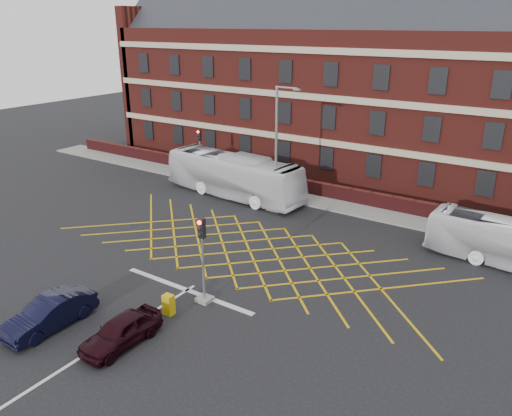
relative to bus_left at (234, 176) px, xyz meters
The scene contains 15 objects.
ground 11.56m from the bus_left, 55.24° to the right, with size 120.00×120.00×0.00m, color black.
victorian_building 15.59m from the bus_left, 61.73° to the left, with size 51.00×12.17×20.40m.
boundary_wall 7.53m from the bus_left, 28.86° to the left, with size 56.00×0.50×1.10m, color #471314.
far_pavement 7.20m from the bus_left, 21.70° to the left, with size 60.00×3.00×0.12m, color slate.
box_junction_hatching 10.00m from the bus_left, 48.61° to the right, with size 11.50×0.12×0.02m, color #CC990C.
stop_line 14.55m from the bus_left, 63.18° to the right, with size 8.00×0.30×0.02m, color silver.
centre_line 20.54m from the bus_left, 71.41° to the right, with size 0.15×14.00×0.02m, color silver.
bus_left is the anchor object (origin of this frame).
car_navy 19.00m from the bus_left, 78.83° to the right, with size 1.45×4.16×1.37m, color black.
car_maroon 19.20m from the bus_left, 67.89° to the right, with size 1.49×3.69×1.26m, color black.
traffic_light_near 15.40m from the bus_left, 59.15° to the right, with size 0.70×0.70×4.27m.
traffic_light_far 5.17m from the bus_left, 159.10° to the left, with size 0.70×0.70×4.27m.
street_lamp 4.50m from the bus_left, ahead, with size 2.25×1.00×8.63m.
direction_signs 7.68m from the bus_left, 165.03° to the left, with size 1.10×0.16×2.20m.
utility_cabinet 16.71m from the bus_left, 64.16° to the right, with size 0.47×0.38×0.98m, color #CBA20B.
Camera 1 is at (15.01, -19.76, 12.59)m, focal length 35.00 mm.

